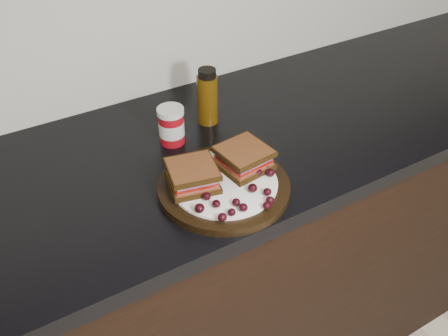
{
  "coord_description": "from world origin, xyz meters",
  "views": [
    {
      "loc": [
        -0.51,
        0.85,
        1.59
      ],
      "look_at": [
        -0.1,
        1.54,
        0.96
      ],
      "focal_mm": 40.0,
      "sensor_mm": 36.0,
      "label": 1
    }
  ],
  "objects_px": {
    "sandwich_left": "(193,176)",
    "condiment_jar": "(171,126)",
    "plate": "(224,187)",
    "oil_bottle": "(207,96)"
  },
  "relations": [
    {
      "from": "sandwich_left",
      "to": "oil_bottle",
      "type": "xyz_separation_m",
      "value": [
        0.16,
        0.23,
        0.03
      ]
    },
    {
      "from": "plate",
      "to": "sandwich_left",
      "type": "bearing_deg",
      "value": 156.48
    },
    {
      "from": "condiment_jar",
      "to": "oil_bottle",
      "type": "height_order",
      "value": "oil_bottle"
    },
    {
      "from": "sandwich_left",
      "to": "plate",
      "type": "bearing_deg",
      "value": -10.89
    },
    {
      "from": "oil_bottle",
      "to": "plate",
      "type": "bearing_deg",
      "value": -112.22
    },
    {
      "from": "plate",
      "to": "oil_bottle",
      "type": "height_order",
      "value": "oil_bottle"
    },
    {
      "from": "sandwich_left",
      "to": "condiment_jar",
      "type": "height_order",
      "value": "condiment_jar"
    },
    {
      "from": "oil_bottle",
      "to": "sandwich_left",
      "type": "bearing_deg",
      "value": -125.56
    },
    {
      "from": "plate",
      "to": "condiment_jar",
      "type": "xyz_separation_m",
      "value": [
        -0.01,
        0.22,
        0.04
      ]
    },
    {
      "from": "sandwich_left",
      "to": "condiment_jar",
      "type": "relative_size",
      "value": 1.07
    }
  ]
}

